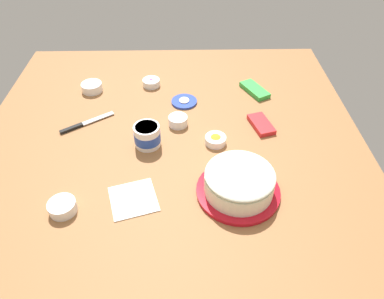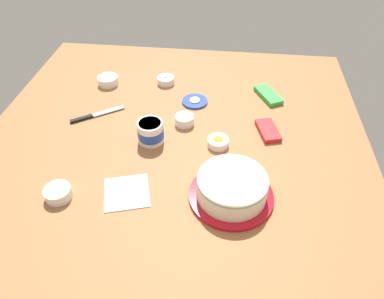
{
  "view_description": "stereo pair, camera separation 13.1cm",
  "coord_description": "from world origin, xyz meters",
  "px_view_note": "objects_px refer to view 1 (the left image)",
  "views": [
    {
      "loc": [
        1.07,
        0.06,
        0.92
      ],
      "look_at": [
        0.1,
        0.08,
        0.04
      ],
      "focal_mm": 33.01,
      "sensor_mm": 36.0,
      "label": 1
    },
    {
      "loc": [
        1.06,
        0.19,
        0.92
      ],
      "look_at": [
        0.1,
        0.08,
        0.04
      ],
      "focal_mm": 33.01,
      "sensor_mm": 36.0,
      "label": 2
    }
  ],
  "objects_px": {
    "sprinkle_bowl_pink": "(92,87)",
    "paper_napkin": "(133,199)",
    "candy_box_lower": "(261,124)",
    "spreading_knife": "(83,124)",
    "sprinkle_bowl_rainbow": "(151,82)",
    "frosting_tub_lid": "(184,101)",
    "frosting_tub": "(147,135)",
    "sprinkle_bowl_orange": "(216,140)",
    "candy_box_upper": "(255,90)",
    "sprinkle_bowl_green": "(178,121)",
    "frosted_cake": "(239,182)",
    "sprinkle_bowl_blue": "(62,207)"
  },
  "relations": [
    {
      "from": "sprinkle_bowl_pink",
      "to": "paper_napkin",
      "type": "distance_m",
      "value": 0.72
    },
    {
      "from": "sprinkle_bowl_pink",
      "to": "candy_box_lower",
      "type": "distance_m",
      "value": 0.8
    },
    {
      "from": "spreading_knife",
      "to": "candy_box_lower",
      "type": "relative_size",
      "value": 1.5
    },
    {
      "from": "sprinkle_bowl_rainbow",
      "to": "frosting_tub_lid",
      "type": "bearing_deg",
      "value": 47.11
    },
    {
      "from": "frosting_tub",
      "to": "candy_box_lower",
      "type": "height_order",
      "value": "frosting_tub"
    },
    {
      "from": "sprinkle_bowl_orange",
      "to": "candy_box_upper",
      "type": "relative_size",
      "value": 0.53
    },
    {
      "from": "frosting_tub_lid",
      "to": "sprinkle_bowl_rainbow",
      "type": "xyz_separation_m",
      "value": [
        -0.15,
        -0.16,
        0.01
      ]
    },
    {
      "from": "spreading_knife",
      "to": "paper_napkin",
      "type": "xyz_separation_m",
      "value": [
        0.4,
        0.25,
        -0.0
      ]
    },
    {
      "from": "frosting_tub",
      "to": "sprinkle_bowl_rainbow",
      "type": "bearing_deg",
      "value": -178.04
    },
    {
      "from": "sprinkle_bowl_orange",
      "to": "candy_box_upper",
      "type": "height_order",
      "value": "sprinkle_bowl_orange"
    },
    {
      "from": "sprinkle_bowl_green",
      "to": "paper_napkin",
      "type": "bearing_deg",
      "value": -20.03
    },
    {
      "from": "frosting_tub_lid",
      "to": "spreading_knife",
      "type": "height_order",
      "value": "frosting_tub_lid"
    },
    {
      "from": "sprinkle_bowl_rainbow",
      "to": "sprinkle_bowl_pink",
      "type": "relative_size",
      "value": 0.85
    },
    {
      "from": "frosted_cake",
      "to": "frosting_tub",
      "type": "height_order",
      "value": "frosted_cake"
    },
    {
      "from": "frosting_tub_lid",
      "to": "sprinkle_bowl_rainbow",
      "type": "bearing_deg",
      "value": -132.89
    },
    {
      "from": "sprinkle_bowl_pink",
      "to": "candy_box_lower",
      "type": "relative_size",
      "value": 0.7
    },
    {
      "from": "frosting_tub_lid",
      "to": "sprinkle_bowl_orange",
      "type": "xyz_separation_m",
      "value": [
        0.28,
        0.12,
        0.01
      ]
    },
    {
      "from": "frosting_tub_lid",
      "to": "sprinkle_bowl_blue",
      "type": "bearing_deg",
      "value": -33.09
    },
    {
      "from": "sprinkle_bowl_green",
      "to": "candy_box_lower",
      "type": "relative_size",
      "value": 0.58
    },
    {
      "from": "spreading_knife",
      "to": "sprinkle_bowl_rainbow",
      "type": "bearing_deg",
      "value": 138.68
    },
    {
      "from": "candy_box_upper",
      "to": "paper_napkin",
      "type": "relative_size",
      "value": 1.04
    },
    {
      "from": "frosting_tub",
      "to": "candy_box_upper",
      "type": "bearing_deg",
      "value": 127.52
    },
    {
      "from": "candy_box_upper",
      "to": "paper_napkin",
      "type": "xyz_separation_m",
      "value": [
        0.64,
        -0.5,
        -0.01
      ]
    },
    {
      "from": "frosting_tub_lid",
      "to": "sprinkle_bowl_pink",
      "type": "distance_m",
      "value": 0.45
    },
    {
      "from": "sprinkle_bowl_rainbow",
      "to": "candy_box_lower",
      "type": "relative_size",
      "value": 0.6
    },
    {
      "from": "frosting_tub",
      "to": "sprinkle_bowl_pink",
      "type": "distance_m",
      "value": 0.49
    },
    {
      "from": "frosting_tub_lid",
      "to": "frosting_tub",
      "type": "bearing_deg",
      "value": -26.76
    },
    {
      "from": "frosted_cake",
      "to": "sprinkle_bowl_blue",
      "type": "relative_size",
      "value": 3.17
    },
    {
      "from": "sprinkle_bowl_orange",
      "to": "paper_napkin",
      "type": "height_order",
      "value": "sprinkle_bowl_orange"
    },
    {
      "from": "frosted_cake",
      "to": "sprinkle_bowl_orange",
      "type": "bearing_deg",
      "value": -167.1
    },
    {
      "from": "frosting_tub",
      "to": "candy_box_lower",
      "type": "relative_size",
      "value": 0.75
    },
    {
      "from": "sprinkle_bowl_rainbow",
      "to": "paper_napkin",
      "type": "height_order",
      "value": "sprinkle_bowl_rainbow"
    },
    {
      "from": "frosting_tub_lid",
      "to": "spreading_knife",
      "type": "relative_size",
      "value": 0.56
    },
    {
      "from": "sprinkle_bowl_rainbow",
      "to": "frosting_tub",
      "type": "bearing_deg",
      "value": 1.96
    },
    {
      "from": "frosted_cake",
      "to": "candy_box_upper",
      "type": "distance_m",
      "value": 0.64
    },
    {
      "from": "sprinkle_bowl_pink",
      "to": "sprinkle_bowl_rainbow",
      "type": "bearing_deg",
      "value": 98.21
    },
    {
      "from": "candy_box_lower",
      "to": "candy_box_upper",
      "type": "height_order",
      "value": "candy_box_upper"
    },
    {
      "from": "frosting_tub_lid",
      "to": "sprinkle_bowl_orange",
      "type": "height_order",
      "value": "sprinkle_bowl_orange"
    },
    {
      "from": "sprinkle_bowl_orange",
      "to": "sprinkle_bowl_rainbow",
      "type": "bearing_deg",
      "value": -146.78
    },
    {
      "from": "candy_box_lower",
      "to": "paper_napkin",
      "type": "distance_m",
      "value": 0.62
    },
    {
      "from": "spreading_knife",
      "to": "sprinkle_bowl_blue",
      "type": "xyz_separation_m",
      "value": [
        0.45,
        0.03,
        0.01
      ]
    },
    {
      "from": "spreading_knife",
      "to": "sprinkle_bowl_blue",
      "type": "distance_m",
      "value": 0.45
    },
    {
      "from": "sprinkle_bowl_orange",
      "to": "paper_napkin",
      "type": "xyz_separation_m",
      "value": [
        0.28,
        -0.29,
        -0.01
      ]
    },
    {
      "from": "frosted_cake",
      "to": "frosting_tub",
      "type": "bearing_deg",
      "value": -128.19
    },
    {
      "from": "frosted_cake",
      "to": "sprinkle_bowl_rainbow",
      "type": "bearing_deg",
      "value": -153.68
    },
    {
      "from": "sprinkle_bowl_rainbow",
      "to": "candy_box_lower",
      "type": "height_order",
      "value": "sprinkle_bowl_rainbow"
    },
    {
      "from": "candy_box_lower",
      "to": "spreading_knife",
      "type": "bearing_deg",
      "value": -107.76
    },
    {
      "from": "frosting_tub_lid",
      "to": "sprinkle_bowl_pink",
      "type": "height_order",
      "value": "sprinkle_bowl_pink"
    },
    {
      "from": "frosting_tub",
      "to": "sprinkle_bowl_pink",
      "type": "xyz_separation_m",
      "value": [
        -0.39,
        -0.29,
        -0.03
      ]
    },
    {
      "from": "sprinkle_bowl_orange",
      "to": "paper_napkin",
      "type": "relative_size",
      "value": 0.55
    }
  ]
}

